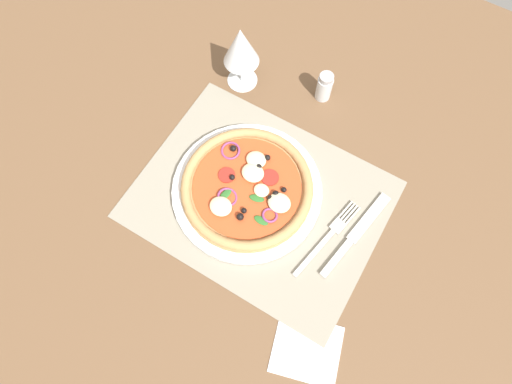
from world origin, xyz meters
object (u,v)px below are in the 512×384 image
Objects in this scene: knife at (356,234)px; wine_glass at (241,47)px; napkin at (307,349)px; pizza at (247,187)px; plate at (247,191)px; fork at (330,235)px; pepper_shaker at (324,87)px.

knife is 41.51cm from wine_glass.
knife reaches higher than napkin.
napkin is (1.59, -22.09, -0.47)cm from knife.
plate is at bearing -157.14° from pizza.
pizza is (0.05, 0.02, 1.75)cm from plate.
napkin is (5.63, -19.40, -0.44)cm from fork.
pizza is 1.38× the size of fork.
knife is at bearing 94.11° from napkin.
pepper_shaker is at bearing 85.31° from pizza.
knife is 1.80× the size of napkin.
pizza is 26.96cm from pepper_shaker.
knife is at bearing -27.62° from wine_glass.
pizza is 1.66× the size of wine_glass.
pepper_shaker reaches higher than napkin.
plate is 1.58× the size of fork.
knife is (21.44, 3.03, -2.13)cm from pizza.
pizza is at bearing 22.86° from plate.
plate is 27.07cm from pepper_shaker.
plate is 4.23× the size of pepper_shaker.
pizza reaches higher than plate.
napkin is at bearing -65.61° from pepper_shaker.
pepper_shaker is (16.55, 5.12, -7.03)cm from wine_glass.
wine_glass is (-35.78, 18.72, 9.62)cm from knife.
napkin is at bearing -39.52° from plate.
pepper_shaker is at bearing 17.18° from wine_glass.
fork is at bearing 1.20° from plate.
knife is at bearing 8.05° from pizza.
fork is 20.21cm from napkin.
plate is 1.42× the size of knife.
pizza is at bearing 108.11° from knife.
pepper_shaker is at bearing 48.95° from knife.
napkin is at bearing -47.52° from wine_glass.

